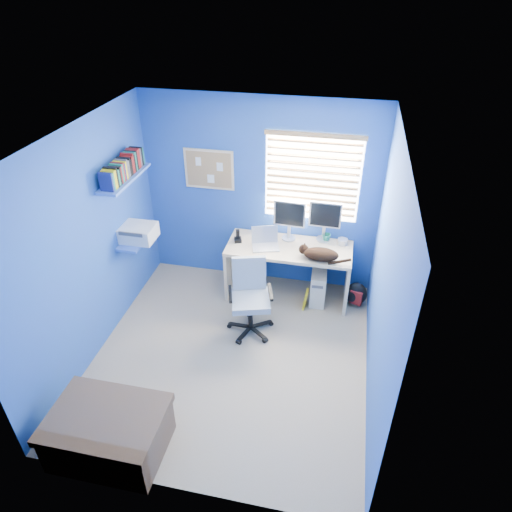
% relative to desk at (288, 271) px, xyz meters
% --- Properties ---
extents(floor, '(3.00, 3.20, 0.00)m').
position_rel_desk_xyz_m(floor, '(-0.45, -1.26, -0.37)').
color(floor, '#A59686').
rests_on(floor, ground).
extents(ceiling, '(3.00, 3.20, 0.00)m').
position_rel_desk_xyz_m(ceiling, '(-0.45, -1.26, 2.13)').
color(ceiling, white).
rests_on(ceiling, wall_back).
extents(wall_back, '(3.00, 0.01, 2.50)m').
position_rel_desk_xyz_m(wall_back, '(-0.45, 0.34, 0.88)').
color(wall_back, '#2A4FB0').
rests_on(wall_back, ground).
extents(wall_front, '(3.00, 0.01, 2.50)m').
position_rel_desk_xyz_m(wall_front, '(-0.45, -2.86, 0.88)').
color(wall_front, '#2A4FB0').
rests_on(wall_front, ground).
extents(wall_left, '(0.01, 3.20, 2.50)m').
position_rel_desk_xyz_m(wall_left, '(-1.95, -1.26, 0.88)').
color(wall_left, '#2A4FB0').
rests_on(wall_left, ground).
extents(wall_right, '(0.01, 3.20, 2.50)m').
position_rel_desk_xyz_m(wall_right, '(1.05, -1.26, 0.88)').
color(wall_right, '#2A4FB0').
rests_on(wall_right, ground).
extents(desk, '(1.56, 0.65, 0.74)m').
position_rel_desk_xyz_m(desk, '(0.00, 0.00, 0.00)').
color(desk, beige).
rests_on(desk, floor).
extents(laptop, '(0.39, 0.34, 0.22)m').
position_rel_desk_xyz_m(laptop, '(-0.29, -0.07, 0.48)').
color(laptop, silver).
rests_on(laptop, desk).
extents(monitor_left, '(0.41, 0.14, 0.54)m').
position_rel_desk_xyz_m(monitor_left, '(-0.04, 0.20, 0.64)').
color(monitor_left, silver).
rests_on(monitor_left, desk).
extents(monitor_right, '(0.40, 0.13, 0.54)m').
position_rel_desk_xyz_m(monitor_right, '(0.40, 0.26, 0.64)').
color(monitor_right, silver).
rests_on(monitor_right, desk).
extents(phone, '(0.12, 0.13, 0.17)m').
position_rel_desk_xyz_m(phone, '(-0.67, 0.00, 0.45)').
color(phone, black).
rests_on(phone, desk).
extents(mug, '(0.10, 0.09, 0.10)m').
position_rel_desk_xyz_m(mug, '(0.44, 0.24, 0.42)').
color(mug, '#177358').
rests_on(mug, desk).
extents(cd_spindle, '(0.13, 0.13, 0.07)m').
position_rel_desk_xyz_m(cd_spindle, '(0.65, 0.21, 0.41)').
color(cd_spindle, silver).
rests_on(cd_spindle, desk).
extents(cat, '(0.46, 0.31, 0.15)m').
position_rel_desk_xyz_m(cat, '(0.41, -0.21, 0.45)').
color(cat, black).
rests_on(cat, desk).
extents(tower_pc, '(0.21, 0.45, 0.45)m').
position_rel_desk_xyz_m(tower_pc, '(0.40, -0.02, -0.14)').
color(tower_pc, beige).
rests_on(tower_pc, floor).
extents(drawer_boxes, '(0.35, 0.28, 0.54)m').
position_rel_desk_xyz_m(drawer_boxes, '(-0.58, 0.06, -0.10)').
color(drawer_boxes, tan).
rests_on(drawer_boxes, floor).
extents(yellow_book, '(0.03, 0.17, 0.24)m').
position_rel_desk_xyz_m(yellow_book, '(0.26, -0.22, -0.25)').
color(yellow_book, yellow).
rests_on(yellow_book, floor).
extents(backpack, '(0.33, 0.30, 0.32)m').
position_rel_desk_xyz_m(backpack, '(0.89, -0.02, -0.21)').
color(backpack, black).
rests_on(backpack, floor).
extents(bed_corner, '(0.96, 0.68, 0.46)m').
position_rel_desk_xyz_m(bed_corner, '(-1.21, -2.62, -0.14)').
color(bed_corner, brown).
rests_on(bed_corner, floor).
extents(office_chair, '(0.66, 0.66, 0.91)m').
position_rel_desk_xyz_m(office_chair, '(-0.34, -0.76, -0.03)').
color(office_chair, black).
rests_on(office_chair, floor).
extents(window_blinds, '(1.15, 0.05, 1.10)m').
position_rel_desk_xyz_m(window_blinds, '(0.20, 0.31, 1.18)').
color(window_blinds, white).
rests_on(window_blinds, ground).
extents(corkboard, '(0.64, 0.02, 0.52)m').
position_rel_desk_xyz_m(corkboard, '(-1.10, 0.33, 1.18)').
color(corkboard, beige).
rests_on(corkboard, ground).
extents(wall_shelves, '(0.42, 0.90, 1.05)m').
position_rel_desk_xyz_m(wall_shelves, '(-1.80, -0.51, 1.06)').
color(wall_shelves, '#426DD3').
rests_on(wall_shelves, ground).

